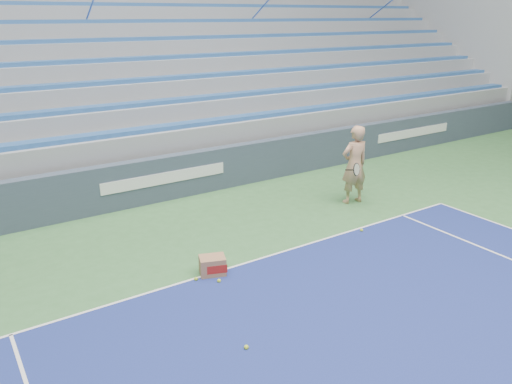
# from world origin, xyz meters

# --- Properties ---
(sponsor_barrier) EXTENTS (30.00, 0.32, 1.10)m
(sponsor_barrier) POSITION_xyz_m (0.00, 15.88, 0.55)
(sponsor_barrier) COLOR #374354
(sponsor_barrier) RESTS_ON ground
(bleachers) EXTENTS (31.00, 9.15, 7.30)m
(bleachers) POSITION_xyz_m (0.00, 21.60, 2.36)
(bleachers) COLOR gray
(bleachers) RESTS_ON ground
(tennis_player) EXTENTS (0.98, 0.89, 1.91)m
(tennis_player) POSITION_xyz_m (3.76, 13.17, 0.96)
(tennis_player) COLOR tan
(tennis_player) RESTS_ON ground
(ball_box) EXTENTS (0.54, 0.47, 0.34)m
(ball_box) POSITION_xyz_m (-0.83, 11.87, 0.17)
(ball_box) COLOR #986A49
(ball_box) RESTS_ON ground
(tennis_ball_0) EXTENTS (0.07, 0.07, 0.07)m
(tennis_ball_0) POSITION_xyz_m (-1.18, 11.82, 0.03)
(tennis_ball_0) COLOR #C2DE2D
(tennis_ball_0) RESTS_ON ground
(tennis_ball_1) EXTENTS (0.07, 0.07, 0.07)m
(tennis_ball_1) POSITION_xyz_m (2.70, 11.76, 0.03)
(tennis_ball_1) COLOR #C2DE2D
(tennis_ball_1) RESTS_ON ground
(tennis_ball_2) EXTENTS (0.07, 0.07, 0.07)m
(tennis_ball_2) POSITION_xyz_m (-1.46, 9.76, 0.03)
(tennis_ball_2) COLOR #C2DE2D
(tennis_ball_2) RESTS_ON ground
(tennis_ball_3) EXTENTS (0.07, 0.07, 0.07)m
(tennis_ball_3) POSITION_xyz_m (-0.88, 11.55, 0.03)
(tennis_ball_3) COLOR #C2DE2D
(tennis_ball_3) RESTS_ON ground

